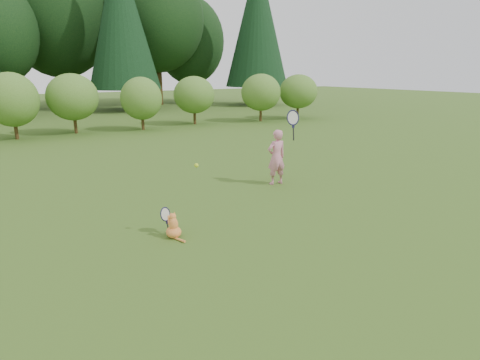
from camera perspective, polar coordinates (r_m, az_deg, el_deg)
ground at (r=7.18m, az=2.11°, el=-7.05°), size 100.00×100.00×0.00m
shrub_row at (r=18.88m, az=-21.29°, el=10.23°), size 28.00×3.00×2.80m
child at (r=9.87m, az=5.28°, el=3.44°), size 0.77×0.47×2.03m
cat at (r=6.89m, az=-9.51°, el=-6.24°), size 0.35×0.60×0.60m
tennis_ball at (r=6.58m, az=-6.22°, el=2.08°), size 0.07×0.07×0.07m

